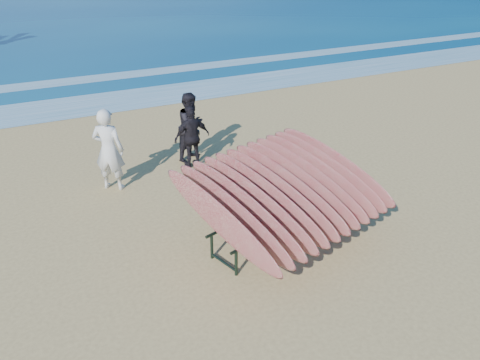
% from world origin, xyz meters
% --- Properties ---
extents(ground, '(120.00, 120.00, 0.00)m').
position_xyz_m(ground, '(0.00, 0.00, 0.00)').
color(ground, tan).
rests_on(ground, ground).
extents(foam_near, '(160.00, 160.00, 0.00)m').
position_xyz_m(foam_near, '(0.00, 10.00, 0.01)').
color(foam_near, white).
rests_on(foam_near, ground).
extents(foam_far, '(160.00, 160.00, 0.00)m').
position_xyz_m(foam_far, '(0.00, 13.50, 0.01)').
color(foam_far, white).
rests_on(foam_far, ground).
extents(surfboard_rack, '(3.90, 3.81, 1.65)m').
position_xyz_m(surfboard_rack, '(0.51, 0.01, 0.99)').
color(surfboard_rack, black).
rests_on(surfboard_rack, ground).
extents(person_white, '(0.83, 0.77, 1.91)m').
position_xyz_m(person_white, '(-1.97, 3.42, 0.95)').
color(person_white, silver).
rests_on(person_white, ground).
extents(person_dark_a, '(1.09, 1.04, 1.77)m').
position_xyz_m(person_dark_a, '(0.28, 4.14, 0.89)').
color(person_dark_a, black).
rests_on(person_dark_a, ground).
extents(person_dark_b, '(0.95, 0.44, 1.58)m').
position_xyz_m(person_dark_b, '(0.11, 3.68, 0.79)').
color(person_dark_b, black).
rests_on(person_dark_b, ground).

